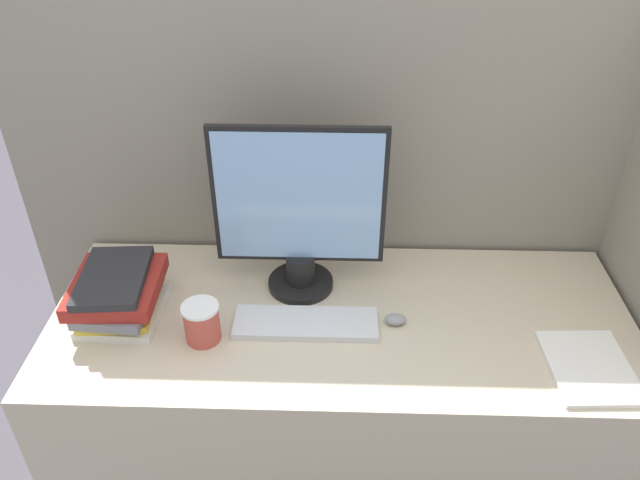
{
  "coord_description": "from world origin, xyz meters",
  "views": [
    {
      "loc": [
        -0.02,
        -0.99,
        1.95
      ],
      "look_at": [
        -0.06,
        0.37,
        1.01
      ],
      "focal_mm": 35.0,
      "sensor_mm": 36.0,
      "label": 1
    }
  ],
  "objects_px": {
    "book_stack": "(118,295)",
    "monitor": "(299,217)",
    "keyboard": "(306,323)",
    "coffee_cup": "(202,322)",
    "mouse": "(395,319)"
  },
  "relations": [
    {
      "from": "book_stack",
      "to": "monitor",
      "type": "bearing_deg",
      "value": 16.87
    },
    {
      "from": "keyboard",
      "to": "book_stack",
      "type": "xyz_separation_m",
      "value": [
        -0.52,
        0.03,
        0.06
      ]
    },
    {
      "from": "monitor",
      "to": "keyboard",
      "type": "relative_size",
      "value": 1.3
    },
    {
      "from": "monitor",
      "to": "book_stack",
      "type": "bearing_deg",
      "value": -163.13
    },
    {
      "from": "monitor",
      "to": "keyboard",
      "type": "height_order",
      "value": "monitor"
    },
    {
      "from": "coffee_cup",
      "to": "book_stack",
      "type": "relative_size",
      "value": 0.41
    },
    {
      "from": "monitor",
      "to": "coffee_cup",
      "type": "distance_m",
      "value": 0.39
    },
    {
      "from": "monitor",
      "to": "mouse",
      "type": "height_order",
      "value": "monitor"
    },
    {
      "from": "mouse",
      "to": "coffee_cup",
      "type": "xyz_separation_m",
      "value": [
        -0.52,
        -0.08,
        0.04
      ]
    },
    {
      "from": "coffee_cup",
      "to": "book_stack",
      "type": "bearing_deg",
      "value": 160.45
    },
    {
      "from": "mouse",
      "to": "book_stack",
      "type": "relative_size",
      "value": 0.22
    },
    {
      "from": "mouse",
      "to": "coffee_cup",
      "type": "distance_m",
      "value": 0.53
    },
    {
      "from": "monitor",
      "to": "coffee_cup",
      "type": "relative_size",
      "value": 4.6
    },
    {
      "from": "monitor",
      "to": "keyboard",
      "type": "xyz_separation_m",
      "value": [
        0.02,
        -0.18,
        -0.23
      ]
    },
    {
      "from": "book_stack",
      "to": "keyboard",
      "type": "bearing_deg",
      "value": -3.45
    }
  ]
}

